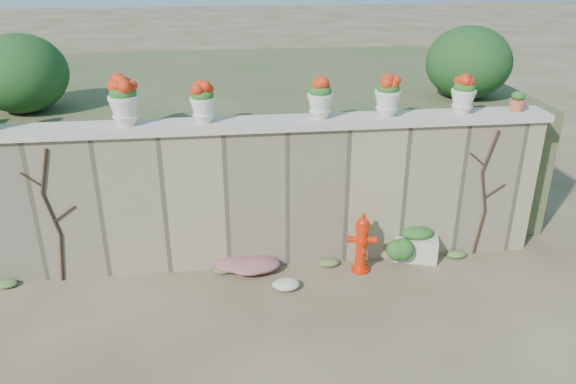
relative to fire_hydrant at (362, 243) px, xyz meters
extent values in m
plane|color=#4F4127|center=(-1.40, -1.31, -0.45)|extent=(80.00, 80.00, 0.00)
cube|color=gray|center=(-1.40, 0.49, 0.55)|extent=(8.00, 0.40, 2.00)
cube|color=beige|center=(-1.40, 0.49, 1.60)|extent=(8.10, 0.52, 0.10)
cube|color=#384C23|center=(-1.40, 3.69, 0.55)|extent=(9.00, 6.00, 2.00)
ellipsoid|color=#143814|center=(-4.60, 1.69, 2.10)|extent=(1.30, 1.30, 1.10)
ellipsoid|color=#143814|center=(2.00, 1.69, 2.10)|extent=(1.30, 1.30, 1.10)
cylinder|color=black|center=(-4.06, 0.27, -0.10)|extent=(0.12, 0.04, 0.70)
cylinder|color=black|center=(-4.09, 0.27, 0.55)|extent=(0.17, 0.04, 0.61)
cylinder|color=black|center=(-4.08, 0.27, 1.15)|extent=(0.18, 0.04, 0.61)
cylinder|color=black|center=(-3.92, 0.27, 0.55)|extent=(0.30, 0.02, 0.22)
cylinder|color=black|center=(-4.25, 0.27, 1.05)|extent=(0.25, 0.02, 0.21)
cylinder|color=black|center=(1.84, 0.27, -0.10)|extent=(0.12, 0.04, 0.70)
cylinder|color=black|center=(1.81, 0.27, 0.55)|extent=(0.17, 0.04, 0.61)
cylinder|color=black|center=(1.82, 0.27, 1.15)|extent=(0.18, 0.04, 0.61)
cylinder|color=black|center=(1.98, 0.27, 0.55)|extent=(0.30, 0.02, 0.22)
cylinder|color=black|center=(1.65, 0.27, 1.05)|extent=(0.25, 0.02, 0.21)
cylinder|color=red|center=(0.00, 0.00, -0.43)|extent=(0.25, 0.25, 0.05)
cylinder|color=red|center=(0.00, 0.00, -0.09)|extent=(0.15, 0.15, 0.56)
cylinder|color=red|center=(0.00, 0.00, 0.05)|extent=(0.19, 0.19, 0.04)
cylinder|color=red|center=(0.00, 0.00, 0.24)|extent=(0.19, 0.19, 0.11)
ellipsoid|color=red|center=(0.00, 0.00, 0.33)|extent=(0.17, 0.17, 0.13)
cylinder|color=red|center=(0.00, 0.00, 0.40)|extent=(0.06, 0.06, 0.09)
cylinder|color=red|center=(-0.12, 0.03, 0.05)|extent=(0.14, 0.11, 0.09)
cylinder|color=red|center=(0.12, -0.02, 0.05)|extent=(0.14, 0.11, 0.09)
cylinder|color=red|center=(-0.02, -0.10, -0.04)|extent=(0.10, 0.10, 0.08)
cube|color=beige|center=(0.88, 0.24, -0.27)|extent=(0.68, 0.52, 0.35)
ellipsoid|color=#1E5119|center=(0.88, 0.24, -0.04)|extent=(0.53, 0.41, 0.18)
ellipsoid|color=#1E5119|center=(0.57, 0.02, -0.18)|extent=(0.58, 0.52, 0.55)
ellipsoid|color=#CF2973|center=(-1.54, 0.14, -0.32)|extent=(0.97, 0.65, 0.26)
ellipsoid|color=white|center=(-1.12, -0.30, -0.37)|extent=(0.44, 0.35, 0.16)
ellipsoid|color=#1E5119|center=(-3.04, 0.49, 2.07)|extent=(0.34, 0.34, 0.20)
ellipsoid|color=red|center=(-3.04, 0.49, 2.16)|extent=(0.30, 0.30, 0.21)
ellipsoid|color=#1E5119|center=(-2.06, 0.49, 2.01)|extent=(0.29, 0.29, 0.17)
ellipsoid|color=red|center=(-2.06, 0.49, 2.08)|extent=(0.25, 0.25, 0.18)
ellipsoid|color=#1E5119|center=(-0.54, 0.49, 2.02)|extent=(0.29, 0.29, 0.18)
ellipsoid|color=red|center=(-0.54, 0.49, 2.09)|extent=(0.26, 0.26, 0.18)
ellipsoid|color=#1E5119|center=(0.37, 0.49, 2.03)|extent=(0.30, 0.30, 0.18)
ellipsoid|color=red|center=(0.37, 0.49, 2.10)|extent=(0.27, 0.27, 0.19)
ellipsoid|color=#1E5119|center=(1.43, 0.49, 2.01)|extent=(0.29, 0.29, 0.17)
ellipsoid|color=red|center=(1.43, 0.49, 2.08)|extent=(0.25, 0.25, 0.18)
ellipsoid|color=#1E5119|center=(2.22, 0.49, 1.85)|extent=(0.18, 0.18, 0.13)
camera|label=1|loc=(-1.86, -6.61, 3.74)|focal=35.00mm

